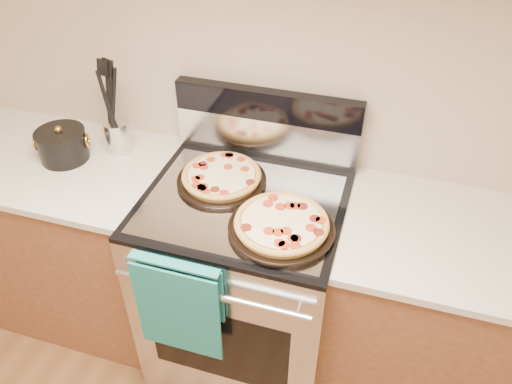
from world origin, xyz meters
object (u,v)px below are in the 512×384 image
(range_body, at_px, (246,283))
(saucepan, at_px, (63,146))
(pepperoni_pizza_back, at_px, (222,177))
(utensil_crock, at_px, (118,136))
(pepperoni_pizza_front, at_px, (281,225))

(range_body, xyz_separation_m, saucepan, (-0.81, 0.05, 0.52))
(pepperoni_pizza_back, height_order, utensil_crock, utensil_crock)
(range_body, height_order, pepperoni_pizza_back, pepperoni_pizza_back)
(range_body, distance_m, utensil_crock, 0.83)
(range_body, bearing_deg, pepperoni_pizza_front, -35.84)
(saucepan, bearing_deg, utensil_crock, 33.63)
(range_body, distance_m, pepperoni_pizza_front, 0.55)
(pepperoni_pizza_back, distance_m, pepperoni_pizza_front, 0.36)
(pepperoni_pizza_front, relative_size, utensil_crock, 2.63)
(pepperoni_pizza_back, xyz_separation_m, saucepan, (-0.70, -0.02, 0.02))
(utensil_crock, distance_m, saucepan, 0.23)
(pepperoni_pizza_back, relative_size, utensil_crock, 2.48)
(utensil_crock, relative_size, saucepan, 0.71)
(range_body, xyz_separation_m, pepperoni_pizza_front, (0.18, -0.13, 0.50))
(pepperoni_pizza_front, xyz_separation_m, utensil_crock, (-0.80, 0.31, 0.03))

